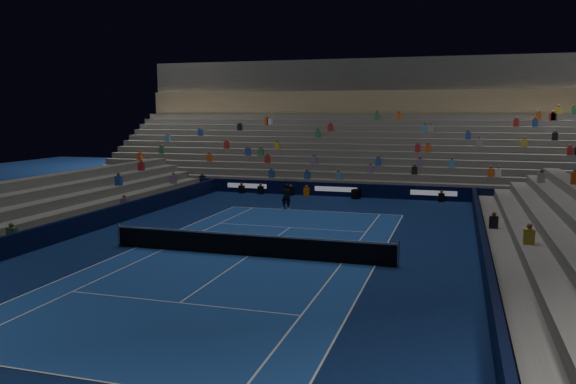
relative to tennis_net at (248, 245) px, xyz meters
The scene contains 9 objects.
ground 0.50m from the tennis_net, ahead, with size 90.00×90.00×0.00m, color #0D1F4F.
court_surface 0.50m from the tennis_net, ahead, with size 10.97×23.77×0.01m, color #1A4493.
sponsor_barrier_far 18.50m from the tennis_net, 90.00° to the left, with size 44.00×0.25×1.00m, color black.
sponsor_barrier_east 9.70m from the tennis_net, ahead, with size 0.25×37.00×1.00m, color black.
sponsor_barrier_west 9.70m from the tennis_net, behind, with size 0.25×37.00×1.00m, color black.
grandstand_main 28.05m from the tennis_net, 90.00° to the left, with size 44.00×15.20×11.20m.
tennis_net is the anchor object (origin of this frame).
tennis_player 12.15m from the tennis_net, 99.10° to the left, with size 0.61×0.40×1.67m, color black.
broadcast_camera 17.82m from the tennis_net, 84.80° to the left, with size 0.66×1.04×0.68m.
Camera 1 is at (8.51, -22.56, 6.18)m, focal length 35.58 mm.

